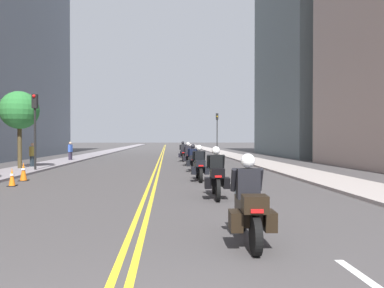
% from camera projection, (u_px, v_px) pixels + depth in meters
% --- Properties ---
extents(ground_plane, '(264.00, 264.00, 0.00)m').
position_uv_depth(ground_plane, '(163.00, 152.00, 50.04)').
color(ground_plane, '#423F3F').
extents(sidewalk_left, '(2.58, 144.00, 0.12)m').
position_uv_depth(sidewalk_left, '(106.00, 152.00, 49.51)').
color(sidewalk_left, gray).
rests_on(sidewalk_left, ground).
extents(sidewalk_right, '(2.58, 144.00, 0.12)m').
position_uv_depth(sidewalk_right, '(219.00, 152.00, 50.57)').
color(sidewalk_right, '#A09691').
rests_on(sidewalk_right, ground).
extents(centreline_yellow_inner, '(0.12, 132.00, 0.01)m').
position_uv_depth(centreline_yellow_inner, '(162.00, 152.00, 50.03)').
color(centreline_yellow_inner, yellow).
rests_on(centreline_yellow_inner, ground).
extents(centreline_yellow_outer, '(0.12, 132.00, 0.01)m').
position_uv_depth(centreline_yellow_outer, '(164.00, 152.00, 50.05)').
color(centreline_yellow_outer, yellow).
rests_on(centreline_yellow_outer, ground).
extents(lane_dashes_white, '(0.14, 56.40, 0.01)m').
position_uv_depth(lane_dashes_white, '(198.00, 160.00, 31.31)').
color(lane_dashes_white, silver).
rests_on(lane_dashes_white, ground).
extents(building_left_1, '(6.26, 21.42, 28.04)m').
position_uv_depth(building_left_1, '(11.00, 19.00, 36.87)').
color(building_left_1, slate).
rests_on(building_left_1, ground).
extents(building_right_1, '(9.17, 16.43, 27.27)m').
position_uv_depth(building_right_1, '(313.00, 32.00, 40.05)').
color(building_right_1, slate).
rests_on(building_right_1, ground).
extents(motorcycle_0, '(0.78, 2.17, 1.60)m').
position_uv_depth(motorcycle_0, '(249.00, 207.00, 6.43)').
color(motorcycle_0, black).
rests_on(motorcycle_0, ground).
extents(motorcycle_1, '(0.78, 2.30, 1.62)m').
position_uv_depth(motorcycle_1, '(216.00, 177.00, 11.42)').
color(motorcycle_1, black).
rests_on(motorcycle_1, ground).
extents(motorcycle_2, '(0.76, 2.22, 1.59)m').
position_uv_depth(motorcycle_2, '(199.00, 166.00, 16.08)').
color(motorcycle_2, black).
rests_on(motorcycle_2, ground).
extents(motorcycle_3, '(0.76, 2.09, 1.56)m').
position_uv_depth(motorcycle_3, '(193.00, 160.00, 20.81)').
color(motorcycle_3, black).
rests_on(motorcycle_3, ground).
extents(motorcycle_4, '(0.76, 2.24, 1.64)m').
position_uv_depth(motorcycle_4, '(188.00, 156.00, 25.44)').
color(motorcycle_4, black).
rests_on(motorcycle_4, ground).
extents(motorcycle_5, '(0.77, 2.17, 1.66)m').
position_uv_depth(motorcycle_5, '(183.00, 153.00, 30.19)').
color(motorcycle_5, black).
rests_on(motorcycle_5, ground).
extents(motorcycle_6, '(0.77, 2.24, 1.57)m').
position_uv_depth(motorcycle_6, '(184.00, 151.00, 35.52)').
color(motorcycle_6, black).
rests_on(motorcycle_6, ground).
extents(traffic_cone_0, '(0.37, 0.37, 0.83)m').
position_uv_depth(traffic_cone_0, '(23.00, 172.00, 16.06)').
color(traffic_cone_0, black).
rests_on(traffic_cone_0, ground).
extents(traffic_cone_2, '(0.30, 0.30, 0.72)m').
position_uv_depth(traffic_cone_2, '(12.00, 177.00, 14.24)').
color(traffic_cone_2, black).
rests_on(traffic_cone_2, ground).
extents(traffic_light_near, '(0.28, 0.38, 4.38)m').
position_uv_depth(traffic_light_near, '(35.00, 118.00, 20.52)').
color(traffic_light_near, black).
rests_on(traffic_light_near, ground).
extents(traffic_light_far, '(0.28, 0.38, 5.06)m').
position_uv_depth(traffic_light_far, '(217.00, 126.00, 45.51)').
color(traffic_light_far, black).
rests_on(traffic_light_far, ground).
extents(pedestrian_0, '(0.36, 0.42, 1.61)m').
position_uv_depth(pedestrian_0, '(33.00, 155.00, 22.92)').
color(pedestrian_0, '#212C34').
rests_on(pedestrian_0, ground).
extents(pedestrian_1, '(0.30, 0.40, 1.62)m').
position_uv_depth(pedestrian_1, '(70.00, 151.00, 30.15)').
color(pedestrian_1, '#2B2536').
rests_on(pedestrian_1, ground).
extents(street_tree_0, '(2.25, 2.25, 4.70)m').
position_uv_depth(street_tree_0, '(19.00, 111.00, 21.57)').
color(street_tree_0, '#463B22').
rests_on(street_tree_0, ground).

